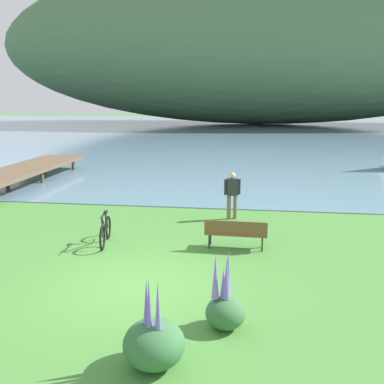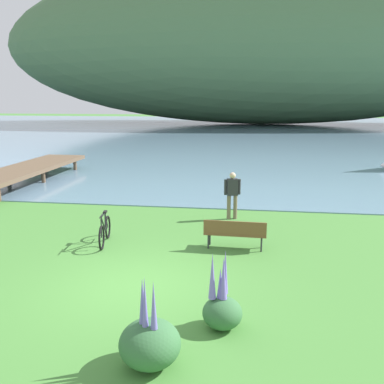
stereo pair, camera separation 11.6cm
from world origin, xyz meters
name	(u,v)px [view 1 (the left image)]	position (x,y,z in m)	size (l,w,h in m)	color
ground_plane	(138,286)	(0.00, 0.00, 0.00)	(200.00, 200.00, 0.00)	#478438
bay_water	(232,131)	(0.00, 47.35, 0.02)	(180.00, 80.00, 0.04)	#6B8EA8
distant_hillside	(262,42)	(3.69, 62.93, 12.67)	(85.10, 28.00, 25.27)	#4C7047
park_bench_near_camera	(236,232)	(2.16, 2.86, 0.52)	(1.82, 0.54, 0.88)	brown
bicycle_leaning_near_bench	(105,231)	(-1.73, 2.77, 0.40)	(0.35, 1.76, 1.01)	black
person_at_shoreline	(232,192)	(1.90, 6.07, 0.98)	(0.59, 0.32, 1.71)	#72604C
echium_bush_closest_to_camera	(154,342)	(1.06, -2.97, 0.43)	(1.02, 1.02, 1.62)	#386B3D
echium_bush_beside_closest	(225,307)	(2.14, -1.59, 0.43)	(0.77, 0.77, 1.51)	#386B3D
pier_dock	(24,170)	(-9.00, 11.35, 0.69)	(2.40, 10.00, 0.80)	brown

